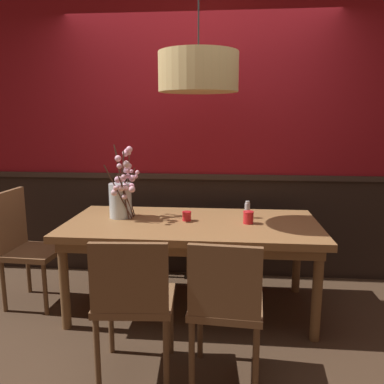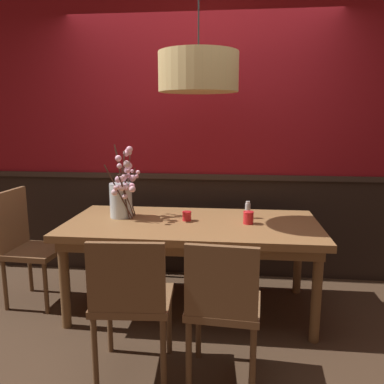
{
  "view_description": "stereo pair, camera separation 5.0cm",
  "coord_description": "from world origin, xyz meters",
  "px_view_note": "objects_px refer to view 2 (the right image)",
  "views": [
    {
      "loc": [
        0.27,
        -2.98,
        1.56
      ],
      "look_at": [
        0.0,
        0.0,
        0.98
      ],
      "focal_mm": 36.37,
      "sensor_mm": 36.0,
      "label": 1
    },
    {
      "loc": [
        0.32,
        -2.98,
        1.56
      ],
      "look_at": [
        0.0,
        0.0,
        0.98
      ],
      "focal_mm": 36.37,
      "sensor_mm": 36.0,
      "label": 2
    }
  ],
  "objects_px": {
    "chair_near_side_right": "(223,303)",
    "candle_holder_nearer_edge": "(187,216)",
    "chair_head_west_end": "(26,242)",
    "candle_holder_nearer_center": "(248,218)",
    "chair_far_side_left": "(172,219)",
    "condiment_bottle": "(248,210)",
    "dining_table": "(192,232)",
    "chair_near_side_left": "(131,297)",
    "pendant_lamp": "(198,72)",
    "vase_with_blossoms": "(122,196)"
  },
  "relations": [
    {
      "from": "condiment_bottle",
      "to": "pendant_lamp",
      "type": "bearing_deg",
      "value": -159.56
    },
    {
      "from": "candle_holder_nearer_center",
      "to": "pendant_lamp",
      "type": "distance_m",
      "value": 1.17
    },
    {
      "from": "chair_head_west_end",
      "to": "chair_near_side_right",
      "type": "bearing_deg",
      "value": -27.99
    },
    {
      "from": "chair_far_side_left",
      "to": "vase_with_blossoms",
      "type": "distance_m",
      "value": 0.92
    },
    {
      "from": "chair_near_side_right",
      "to": "chair_far_side_left",
      "type": "bearing_deg",
      "value": 108.0
    },
    {
      "from": "dining_table",
      "to": "candle_holder_nearer_center",
      "type": "distance_m",
      "value": 0.46
    },
    {
      "from": "chair_near_side_right",
      "to": "chair_far_side_left",
      "type": "height_order",
      "value": "chair_far_side_left"
    },
    {
      "from": "vase_with_blossoms",
      "to": "condiment_bottle",
      "type": "relative_size",
      "value": 4.35
    },
    {
      "from": "chair_head_west_end",
      "to": "candle_holder_nearer_edge",
      "type": "bearing_deg",
      "value": 2.38
    },
    {
      "from": "vase_with_blossoms",
      "to": "dining_table",
      "type": "bearing_deg",
      "value": -8.62
    },
    {
      "from": "candle_holder_nearer_center",
      "to": "candle_holder_nearer_edge",
      "type": "height_order",
      "value": "candle_holder_nearer_center"
    },
    {
      "from": "dining_table",
      "to": "vase_with_blossoms",
      "type": "bearing_deg",
      "value": 171.38
    },
    {
      "from": "candle_holder_nearer_center",
      "to": "pendant_lamp",
      "type": "bearing_deg",
      "value": 175.28
    },
    {
      "from": "chair_near_side_left",
      "to": "pendant_lamp",
      "type": "bearing_deg",
      "value": 71.37
    },
    {
      "from": "candle_holder_nearer_center",
      "to": "pendant_lamp",
      "type": "height_order",
      "value": "pendant_lamp"
    },
    {
      "from": "candle_holder_nearer_edge",
      "to": "chair_far_side_left",
      "type": "bearing_deg",
      "value": 107.16
    },
    {
      "from": "dining_table",
      "to": "chair_near_side_left",
      "type": "xyz_separation_m",
      "value": [
        -0.27,
        -0.9,
        -0.14
      ]
    },
    {
      "from": "chair_far_side_left",
      "to": "dining_table",
      "type": "bearing_deg",
      "value": -70.76
    },
    {
      "from": "dining_table",
      "to": "candle_holder_nearer_edge",
      "type": "height_order",
      "value": "candle_holder_nearer_edge"
    },
    {
      "from": "dining_table",
      "to": "candle_holder_nearer_edge",
      "type": "bearing_deg",
      "value": 143.34
    },
    {
      "from": "chair_far_side_left",
      "to": "condiment_bottle",
      "type": "relative_size",
      "value": 6.57
    },
    {
      "from": "dining_table",
      "to": "chair_near_side_right",
      "type": "xyz_separation_m",
      "value": [
        0.28,
        -0.91,
        -0.14
      ]
    },
    {
      "from": "vase_with_blossoms",
      "to": "condiment_bottle",
      "type": "xyz_separation_m",
      "value": [
        1.04,
        0.08,
        -0.11
      ]
    },
    {
      "from": "dining_table",
      "to": "chair_near_side_left",
      "type": "height_order",
      "value": "chair_near_side_left"
    },
    {
      "from": "chair_head_west_end",
      "to": "candle_holder_nearer_center",
      "type": "height_order",
      "value": "chair_head_west_end"
    },
    {
      "from": "dining_table",
      "to": "candle_holder_nearer_edge",
      "type": "distance_m",
      "value": 0.13
    },
    {
      "from": "chair_near_side_left",
      "to": "chair_near_side_right",
      "type": "bearing_deg",
      "value": -1.67
    },
    {
      "from": "chair_near_side_left",
      "to": "dining_table",
      "type": "bearing_deg",
      "value": 73.53
    },
    {
      "from": "dining_table",
      "to": "chair_head_west_end",
      "type": "distance_m",
      "value": 1.41
    },
    {
      "from": "dining_table",
      "to": "pendant_lamp",
      "type": "height_order",
      "value": "pendant_lamp"
    },
    {
      "from": "vase_with_blossoms",
      "to": "candle_holder_nearer_center",
      "type": "xyz_separation_m",
      "value": [
        1.04,
        -0.1,
        -0.13
      ]
    },
    {
      "from": "chair_near_side_right",
      "to": "candle_holder_nearer_edge",
      "type": "bearing_deg",
      "value": 108.74
    },
    {
      "from": "chair_head_west_end",
      "to": "candle_holder_nearer_center",
      "type": "xyz_separation_m",
      "value": [
        1.85,
        0.01,
        0.26
      ]
    },
    {
      "from": "dining_table",
      "to": "condiment_bottle",
      "type": "distance_m",
      "value": 0.5
    },
    {
      "from": "chair_near_side_right",
      "to": "chair_far_side_left",
      "type": "relative_size",
      "value": 0.97
    },
    {
      "from": "chair_head_west_end",
      "to": "pendant_lamp",
      "type": "height_order",
      "value": "pendant_lamp"
    },
    {
      "from": "chair_far_side_left",
      "to": "pendant_lamp",
      "type": "bearing_deg",
      "value": -67.55
    },
    {
      "from": "chair_near_side_left",
      "to": "pendant_lamp",
      "type": "height_order",
      "value": "pendant_lamp"
    },
    {
      "from": "pendant_lamp",
      "to": "candle_holder_nearer_edge",
      "type": "bearing_deg",
      "value": 174.23
    },
    {
      "from": "chair_near_side_left",
      "to": "candle_holder_nearer_edge",
      "type": "bearing_deg",
      "value": 76.71
    },
    {
      "from": "pendant_lamp",
      "to": "condiment_bottle",
      "type": "bearing_deg",
      "value": 20.44
    },
    {
      "from": "chair_near_side_right",
      "to": "chair_near_side_left",
      "type": "relative_size",
      "value": 1.0
    },
    {
      "from": "chair_near_side_right",
      "to": "chair_far_side_left",
      "type": "distance_m",
      "value": 1.87
    },
    {
      "from": "vase_with_blossoms",
      "to": "pendant_lamp",
      "type": "height_order",
      "value": "pendant_lamp"
    },
    {
      "from": "chair_near_side_left",
      "to": "candle_holder_nearer_edge",
      "type": "xyz_separation_m",
      "value": [
        0.22,
        0.93,
        0.26
      ]
    },
    {
      "from": "candle_holder_nearer_center",
      "to": "condiment_bottle",
      "type": "relative_size",
      "value": 0.7
    },
    {
      "from": "chair_head_west_end",
      "to": "vase_with_blossoms",
      "type": "distance_m",
      "value": 0.9
    },
    {
      "from": "dining_table",
      "to": "condiment_bottle",
      "type": "xyz_separation_m",
      "value": [
        0.44,
        0.17,
        0.15
      ]
    },
    {
      "from": "candle_holder_nearer_edge",
      "to": "condiment_bottle",
      "type": "distance_m",
      "value": 0.51
    },
    {
      "from": "vase_with_blossoms",
      "to": "candle_holder_nearer_center",
      "type": "bearing_deg",
      "value": -5.41
    }
  ]
}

